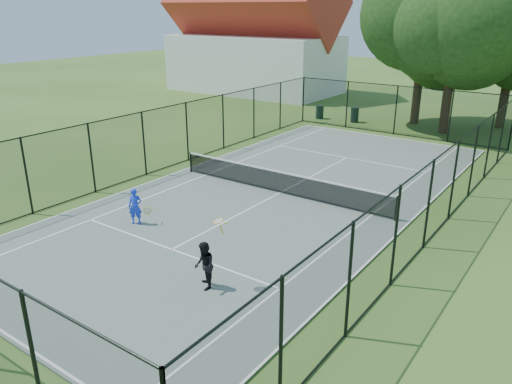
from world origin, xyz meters
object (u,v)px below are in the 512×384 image
Objects in this scene: tennis_net at (280,181)px; trash_bin_left at (320,112)px; trash_bin_right at (355,115)px; player_black at (204,265)px; player_blue at (135,206)px.

tennis_net is 10.84× the size of trash_bin_left.
player_black reaches higher than trash_bin_right.
tennis_net is at bearing -76.78° from trash_bin_right.
player_black reaches higher than trash_bin_left.
trash_bin_right reaches higher than trash_bin_left.
player_black is (8.37, -22.01, 0.28)m from trash_bin_left.
player_black reaches higher than tennis_net.
trash_bin_left is 0.71× the size of player_blue.
tennis_net is 7.91m from player_black.
player_blue is (0.97, -20.44, 0.20)m from trash_bin_right.
player_blue is at bearing -87.27° from trash_bin_right.
tennis_net is 6.17m from player_blue.
player_blue reaches higher than tennis_net.
player_blue is at bearing -113.97° from tennis_net.
tennis_net is 7.68× the size of player_blue.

